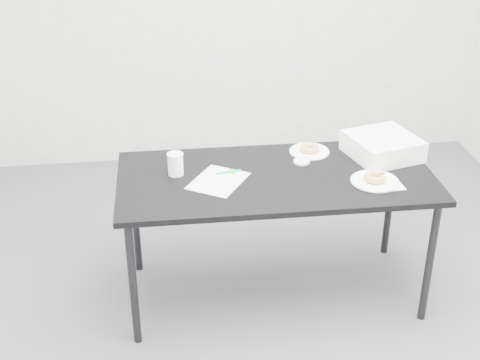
{
  "coord_description": "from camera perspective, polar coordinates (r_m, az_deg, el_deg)",
  "views": [
    {
      "loc": [
        -0.43,
        -2.76,
        2.27
      ],
      "look_at": [
        -0.07,
        0.02,
        0.8
      ],
      "focal_mm": 50.0,
      "sensor_mm": 36.0,
      "label": 1
    }
  ],
  "objects": [
    {
      "name": "floor",
      "position": [
        3.6,
        1.21,
        -11.49
      ],
      "size": [
        4.0,
        4.0,
        0.0
      ],
      "primitive_type": "plane",
      "color": "#4F4F54",
      "rests_on": "ground"
    },
    {
      "name": "table",
      "position": [
        3.4,
        3.07,
        -0.43
      ],
      "size": [
        1.6,
        0.76,
        0.73
      ],
      "rotation": [
        0.0,
        0.0,
        -0.01
      ],
      "color": "black",
      "rests_on": "floor"
    },
    {
      "name": "scorecard",
      "position": [
        3.32,
        -1.87,
        -0.07
      ],
      "size": [
        0.35,
        0.37,
        0.0
      ],
      "primitive_type": "cube",
      "rotation": [
        0.0,
        0.0,
        -0.56
      ],
      "color": "white",
      "rests_on": "table"
    },
    {
      "name": "logo_patch",
      "position": [
        3.41,
        -0.67,
        0.74
      ],
      "size": [
        0.06,
        0.06,
        0.0
      ],
      "primitive_type": "cube",
      "rotation": [
        0.0,
        0.0,
        -0.56
      ],
      "color": "green",
      "rests_on": "scorecard"
    },
    {
      "name": "pen",
      "position": [
        3.39,
        -0.99,
        0.7
      ],
      "size": [
        0.13,
        0.03,
        0.01
      ],
      "primitive_type": "cylinder",
      "rotation": [
        0.0,
        1.57,
        0.19
      ],
      "color": "#0D935D",
      "rests_on": "scorecard"
    },
    {
      "name": "napkin",
      "position": [
        3.37,
        12.17,
        -0.29
      ],
      "size": [
        0.18,
        0.18,
        0.0
      ],
      "primitive_type": "cube",
      "rotation": [
        0.0,
        0.0,
        0.07
      ],
      "color": "white",
      "rests_on": "table"
    },
    {
      "name": "plate_near",
      "position": [
        3.37,
        11.43,
        -0.1
      ],
      "size": [
        0.24,
        0.24,
        0.01
      ],
      "primitive_type": "cylinder",
      "color": "white",
      "rests_on": "napkin"
    },
    {
      "name": "donut_near",
      "position": [
        3.36,
        11.47,
        0.23
      ],
      "size": [
        0.12,
        0.12,
        0.04
      ],
      "primitive_type": "torus",
      "rotation": [
        0.0,
        0.0,
        -0.07
      ],
      "color": "#BD813B",
      "rests_on": "plate_near"
    },
    {
      "name": "plate_far",
      "position": [
        3.64,
        5.93,
        2.44
      ],
      "size": [
        0.22,
        0.22,
        0.01
      ],
      "primitive_type": "cylinder",
      "color": "white",
      "rests_on": "table"
    },
    {
      "name": "donut_far",
      "position": [
        3.63,
        5.95,
        2.72
      ],
      "size": [
        0.14,
        0.14,
        0.03
      ],
      "primitive_type": "torus",
      "rotation": [
        0.0,
        0.0,
        -0.44
      ],
      "color": "#BD813B",
      "rests_on": "plate_far"
    },
    {
      "name": "coffee_cup",
      "position": [
        3.37,
        -5.53,
        1.37
      ],
      "size": [
        0.08,
        0.08,
        0.12
      ],
      "primitive_type": "cylinder",
      "color": "white",
      "rests_on": "table"
    },
    {
      "name": "cup_lid",
      "position": [
        3.52,
        5.29,
        1.58
      ],
      "size": [
        0.09,
        0.09,
        0.01
      ],
      "primitive_type": "cylinder",
      "color": "white",
      "rests_on": "table"
    },
    {
      "name": "bakery_box",
      "position": [
        3.64,
        12.06,
        2.85
      ],
      "size": [
        0.41,
        0.41,
        0.11
      ],
      "primitive_type": "cube",
      "rotation": [
        0.0,
        0.0,
        0.26
      ],
      "color": "white",
      "rests_on": "table"
    }
  ]
}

